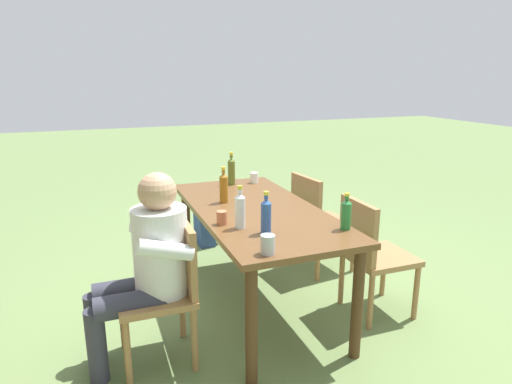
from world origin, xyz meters
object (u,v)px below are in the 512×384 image
at_px(bottle_green, 346,214).
at_px(bottle_clear, 240,210).
at_px(dining_table, 256,220).
at_px(chair_far_left, 168,284).
at_px(bottle_amber, 224,187).
at_px(bottle_olive, 231,171).
at_px(cup_steel, 268,244).
at_px(bottle_blue, 266,215).
at_px(cup_terracotta, 222,218).
at_px(backpack_by_near_side, 205,223).
at_px(cup_white, 254,178).
at_px(chair_near_left, 371,251).
at_px(person_in_white_shirt, 148,261).
at_px(chair_near_right, 317,218).

relative_size(bottle_green, bottle_clear, 0.85).
height_order(dining_table, chair_far_left, chair_far_left).
relative_size(dining_table, bottle_amber, 6.58).
relative_size(bottle_olive, cup_steel, 2.68).
xyz_separation_m(dining_table, bottle_amber, (0.22, 0.17, 0.21)).
relative_size(chair_far_left, bottle_green, 3.71).
bearing_deg(bottle_olive, bottle_clear, 164.80).
distance_m(dining_table, bottle_clear, 0.49).
bearing_deg(bottle_blue, dining_table, -14.35).
relative_size(bottle_amber, cup_terracotta, 3.14).
height_order(bottle_blue, backpack_by_near_side, bottle_blue).
bearing_deg(bottle_clear, cup_white, -25.01).
bearing_deg(chair_far_left, bottle_clear, -84.59).
xyz_separation_m(bottle_clear, cup_steel, (-0.44, -0.00, -0.07)).
relative_size(chair_near_left, bottle_blue, 3.32).
bearing_deg(bottle_olive, person_in_white_shirt, 142.11).
relative_size(bottle_green, cup_terracotta, 2.68).
distance_m(dining_table, chair_near_left, 0.85).
relative_size(chair_near_left, cup_white, 9.30).
relative_size(dining_table, backpack_by_near_side, 3.90).
distance_m(chair_far_left, cup_terracotta, 0.53).
height_order(dining_table, person_in_white_shirt, person_in_white_shirt).
relative_size(bottle_blue, cup_terracotta, 3.00).
height_order(chair_near_right, bottle_olive, bottle_olive).
bearing_deg(cup_terracotta, person_in_white_shirt, 107.32).
bearing_deg(chair_near_right, chair_far_left, 119.09).
bearing_deg(chair_near_left, bottle_amber, 55.02).
relative_size(dining_table, chair_far_left, 2.07).
distance_m(bottle_amber, cup_steel, 1.03).
relative_size(chair_far_left, bottle_amber, 3.17).
bearing_deg(bottle_olive, backpack_by_near_side, 7.35).
distance_m(bottle_green, backpack_by_near_side, 2.14).
height_order(chair_near_left, cup_steel, cup_steel).
bearing_deg(bottle_olive, bottle_green, -167.02).
bearing_deg(bottle_olive, bottle_blue, 171.68).
distance_m(cup_terracotta, cup_white, 1.13).
xyz_separation_m(chair_near_right, bottle_olive, (0.33, 0.67, 0.41)).
bearing_deg(bottle_clear, chair_near_left, -92.57).
xyz_separation_m(chair_far_left, chair_near_left, (0.00, -1.44, 0.00)).
bearing_deg(person_in_white_shirt, cup_white, -44.17).
relative_size(bottle_blue, bottle_olive, 0.91).
relative_size(chair_far_left, cup_steel, 8.13).
bearing_deg(bottle_green, backpack_by_near_side, 11.16).
bearing_deg(bottle_blue, cup_steel, 159.51).
height_order(bottle_clear, cup_terracotta, bottle_clear).
distance_m(chair_near_left, bottle_clear, 1.05).
xyz_separation_m(person_in_white_shirt, bottle_green, (-0.21, -1.19, 0.22)).
bearing_deg(chair_near_left, cup_steel, 112.59).
relative_size(chair_near_left, backpack_by_near_side, 1.88).
bearing_deg(bottle_green, person_in_white_shirt, 79.94).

